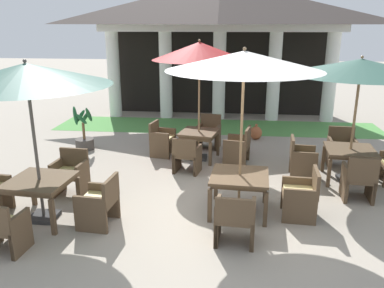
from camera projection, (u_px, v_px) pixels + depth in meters
The scene contains 25 objects.
ground_plane at pixel (203, 211), 7.11m from camera, with size 60.00×60.00×0.00m, color #9E9384.
background_pavilion at pixel (220, 15), 13.07m from camera, with size 8.71×3.12×4.61m.
lawn_strip at pixel (217, 127), 12.90m from camera, with size 10.51×1.98×0.01m, color #519347.
patio_table_near_foreground at pixel (40, 184), 6.66m from camera, with size 1.08×1.08×0.74m.
patio_umbrella_near_foreground at pixel (26, 75), 6.12m from camera, with size 2.67×2.67×2.74m.
patio_chair_near_foreground_east at pixel (99, 203), 6.55m from camera, with size 0.61×0.67×0.86m.
patio_chair_near_foreground_north at pixel (71, 174), 7.72m from camera, with size 0.65×0.57×0.90m.
patio_chair_near_foreground_south at pixel (2, 228), 5.75m from camera, with size 0.64×0.55×0.84m.
patio_table_mid_left at pixel (199, 135), 9.68m from camera, with size 1.02×1.02×0.72m.
patio_umbrella_mid_left at pixel (199, 52), 9.09m from camera, with size 2.22×2.22×2.91m.
patio_chair_mid_left_south at pixel (187, 156), 8.84m from camera, with size 0.65×0.59×0.84m.
patio_chair_mid_left_north at pixel (209, 133), 10.66m from camera, with size 0.67×0.60×0.90m.
patio_chair_mid_left_west at pixel (162, 140), 10.02m from camera, with size 0.63×0.66×0.88m.
patio_chair_mid_left_east at pixel (238, 147), 9.47m from camera, with size 0.67×0.71×0.89m.
patio_table_mid_right at pixel (240, 179), 6.92m from camera, with size 1.07×1.07×0.72m.
patio_umbrella_mid_right at pixel (244, 62), 6.32m from camera, with size 2.58×2.58×2.91m.
patio_chair_mid_right_south at pixel (235, 219), 5.98m from camera, with size 0.64×0.57×0.85m.
patio_chair_mid_right_east at pixel (301, 195), 6.81m from camera, with size 0.62×0.66×0.88m.
patio_table_far_back at pixel (350, 153), 8.34m from camera, with size 1.08×1.08×0.72m.
patio_umbrella_far_back at pixel (361, 67), 7.81m from camera, with size 2.81×2.81×2.66m.
patio_chair_far_back_south at pixel (359, 179), 7.47m from camera, with size 0.60×0.63×0.92m.
patio_chair_far_back_north at pixel (341, 148), 9.33m from camera, with size 0.66×0.57×0.90m.
patio_chair_far_back_west at pixel (301, 159), 8.58m from camera, with size 0.61×0.63×0.90m.
potted_palm_left_edge at pixel (84, 137), 10.51m from camera, with size 0.55×0.55×1.21m.
terracotta_urn at pixel (256, 133), 11.45m from camera, with size 0.35×0.35×0.47m.
Camera 1 is at (0.46, -6.42, 3.28)m, focal length 36.69 mm.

